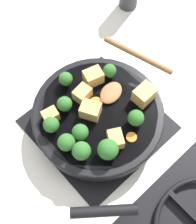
# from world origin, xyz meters

# --- Properties ---
(ground_plane) EXTENTS (2.40, 2.40, 0.00)m
(ground_plane) POSITION_xyz_m (0.00, 0.00, 0.00)
(ground_plane) COLOR silver
(front_burner_grate) EXTENTS (0.31, 0.31, 0.03)m
(front_burner_grate) POSITION_xyz_m (0.00, 0.00, 0.01)
(front_burner_grate) COLOR black
(front_burner_grate) RESTS_ON ground_plane
(skillet_pan) EXTENTS (0.37, 0.40, 0.05)m
(skillet_pan) POSITION_xyz_m (0.00, 0.00, 0.05)
(skillet_pan) COLOR black
(skillet_pan) RESTS_ON front_burner_grate
(wooden_spoon) EXTENTS (0.20, 0.20, 0.02)m
(wooden_spoon) POSITION_xyz_m (-0.13, -0.03, 0.08)
(wooden_spoon) COLOR olive
(wooden_spoon) RESTS_ON skillet_pan
(tofu_cube_center_large) EXTENTS (0.05, 0.05, 0.03)m
(tofu_cube_center_large) POSITION_xyz_m (0.02, 0.08, 0.09)
(tofu_cube_center_large) COLOR tan
(tofu_cube_center_large) RESTS_ON skillet_pan
(tofu_cube_near_handle) EXTENTS (0.05, 0.05, 0.04)m
(tofu_cube_near_handle) POSITION_xyz_m (-0.05, -0.07, 0.09)
(tofu_cube_near_handle) COLOR tan
(tofu_cube_near_handle) RESTS_ON skillet_pan
(tofu_cube_east_chunk) EXTENTS (0.05, 0.04, 0.04)m
(tofu_cube_east_chunk) POSITION_xyz_m (-0.11, 0.05, 0.09)
(tofu_cube_east_chunk) COLOR tan
(tofu_cube_east_chunk) RESTS_ON skillet_pan
(tofu_cube_west_chunk) EXTENTS (0.04, 0.04, 0.03)m
(tofu_cube_west_chunk) POSITION_xyz_m (-0.00, -0.06, 0.09)
(tofu_cube_west_chunk) COLOR tan
(tofu_cube_west_chunk) RESTS_ON skillet_pan
(tofu_cube_back_piece) EXTENTS (0.04, 0.03, 0.03)m
(tofu_cube_back_piece) POSITION_xyz_m (0.09, -0.06, 0.09)
(tofu_cube_back_piece) COLOR tan
(tofu_cube_back_piece) RESTS_ON skillet_pan
(tofu_cube_front_piece) EXTENTS (0.05, 0.06, 0.04)m
(tofu_cube_front_piece) POSITION_xyz_m (0.02, -0.01, 0.09)
(tofu_cube_front_piece) COLOR tan
(tofu_cube_front_piece) RESTS_ON skillet_pan
(broccoli_floret_near_spoon) EXTENTS (0.04, 0.04, 0.05)m
(broccoli_floret_near_spoon) POSITION_xyz_m (0.10, 0.06, 0.10)
(broccoli_floret_near_spoon) COLOR #709956
(broccoli_floret_near_spoon) RESTS_ON skillet_pan
(broccoli_floret_center_top) EXTENTS (0.04, 0.04, 0.04)m
(broccoli_floret_center_top) POSITION_xyz_m (0.05, -0.06, 0.10)
(broccoli_floret_center_top) COLOR #709956
(broccoli_floret_center_top) RESTS_ON skillet_pan
(broccoli_floret_east_rim) EXTENTS (0.04, 0.04, 0.05)m
(broccoli_floret_east_rim) POSITION_xyz_m (0.07, 0.02, 0.10)
(broccoli_floret_east_rim) COLOR #709956
(broccoli_floret_east_rim) RESTS_ON skillet_pan
(broccoli_floret_west_rim) EXTENTS (0.04, 0.04, 0.04)m
(broccoli_floret_west_rim) POSITION_xyz_m (0.11, -0.04, 0.10)
(broccoli_floret_west_rim) COLOR #709956
(broccoli_floret_west_rim) RESTS_ON skillet_pan
(broccoli_floret_north_edge) EXTENTS (0.03, 0.03, 0.04)m
(broccoli_floret_north_edge) POSITION_xyz_m (0.01, -0.11, 0.10)
(broccoli_floret_north_edge) COLOR #709956
(broccoli_floret_north_edge) RESTS_ON skillet_pan
(broccoli_floret_south_cluster) EXTENTS (0.04, 0.04, 0.05)m
(broccoli_floret_south_cluster) POSITION_xyz_m (-0.05, 0.08, 0.10)
(broccoli_floret_south_cluster) COLOR #709956
(broccoli_floret_south_cluster) RESTS_ON skillet_pan
(broccoli_floret_mid_floret) EXTENTS (0.05, 0.05, 0.05)m
(broccoli_floret_mid_floret) POSITION_xyz_m (0.06, 0.09, 0.10)
(broccoli_floret_mid_floret) COLOR #709956
(broccoli_floret_mid_floret) RESTS_ON skillet_pan
(broccoli_floret_small_inner) EXTENTS (0.03, 0.03, 0.04)m
(broccoli_floret_small_inner) POSITION_xyz_m (-0.09, -0.06, 0.10)
(broccoli_floret_small_inner) COLOR #709956
(broccoli_floret_small_inner) RESTS_ON skillet_pan
(broccoli_floret_tall_stem) EXTENTS (0.04, 0.04, 0.05)m
(broccoli_floret_tall_stem) POSITION_xyz_m (0.11, 0.02, 0.10)
(broccoli_floret_tall_stem) COLOR #709956
(broccoli_floret_tall_stem) RESTS_ON skillet_pan
(carrot_slice_orange_thin) EXTENTS (0.03, 0.03, 0.01)m
(carrot_slice_orange_thin) POSITION_xyz_m (-0.01, -0.02, 0.08)
(carrot_slice_orange_thin) COLOR orange
(carrot_slice_orange_thin) RESTS_ON skillet_pan
(carrot_slice_near_center) EXTENTS (0.02, 0.02, 0.01)m
(carrot_slice_near_center) POSITION_xyz_m (-0.01, 0.10, 0.08)
(carrot_slice_near_center) COLOR orange
(carrot_slice_near_center) RESTS_ON skillet_pan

